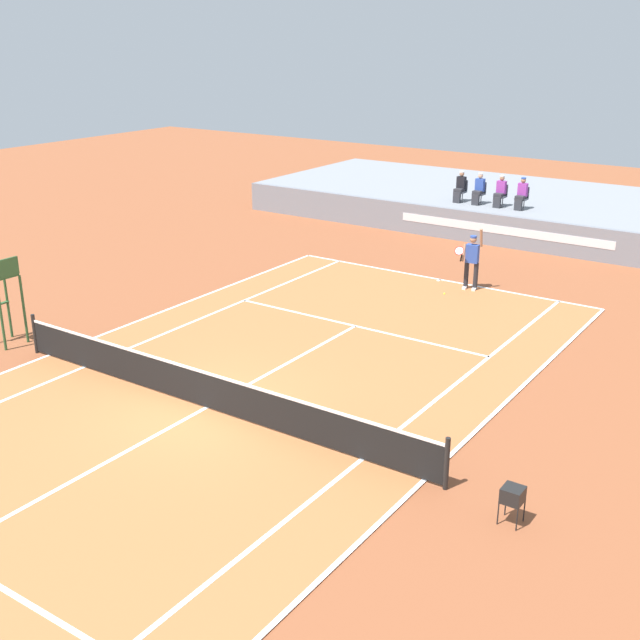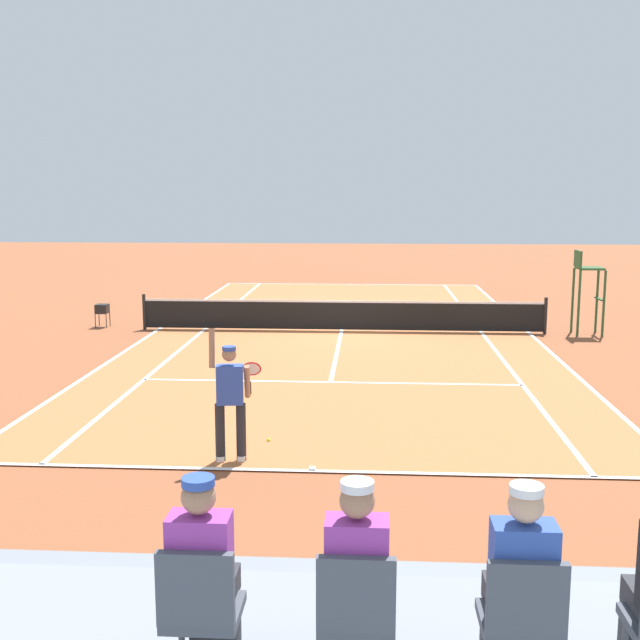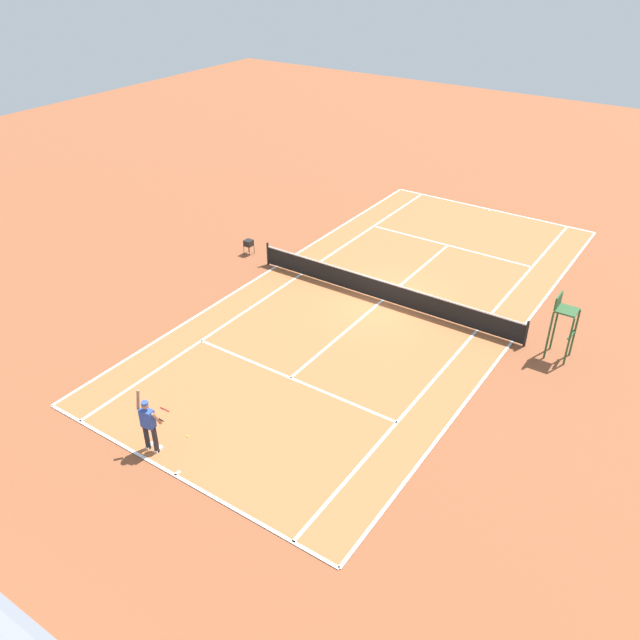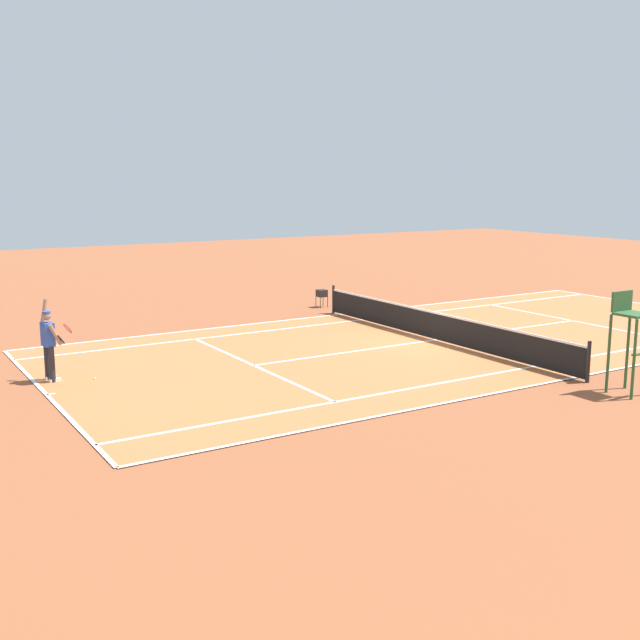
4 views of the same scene
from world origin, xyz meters
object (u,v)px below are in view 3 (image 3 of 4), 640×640
(tennis_ball, at_px, (188,436))
(umpire_chair, at_px, (563,319))
(tennis_player, at_px, (149,424))
(ball_hopper, at_px, (249,243))

(tennis_ball, distance_m, umpire_chair, 13.24)
(tennis_player, distance_m, umpire_chair, 14.21)
(umpire_chair, relative_size, ball_hopper, 3.49)
(tennis_player, bearing_deg, tennis_ball, -114.73)
(tennis_player, xyz_separation_m, tennis_ball, (-0.45, -0.97, -0.96))
(umpire_chair, distance_m, ball_hopper, 14.46)
(ball_hopper, bearing_deg, tennis_player, 117.19)
(tennis_ball, relative_size, ball_hopper, 0.10)
(umpire_chair, height_order, ball_hopper, umpire_chair)
(tennis_player, bearing_deg, umpire_chair, -125.96)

